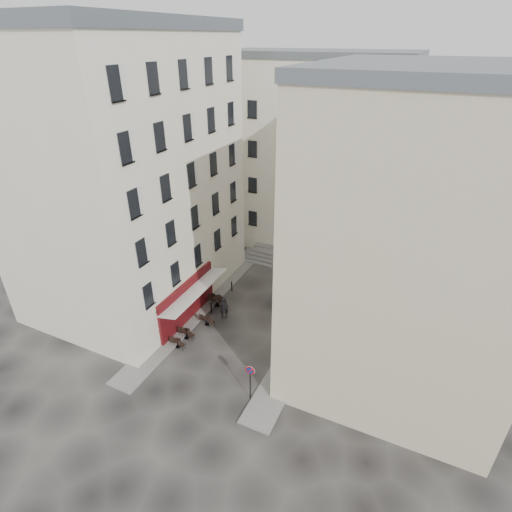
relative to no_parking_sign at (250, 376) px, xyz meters
The scene contains 18 objects.
ground 5.53m from the no_parking_sign, 130.29° to the left, with size 90.00×90.00×0.00m, color black.
sidewalk_left 11.35m from the no_parking_sign, 134.61° to the left, with size 2.00×22.00×0.12m, color slate.
sidewalk_right 7.29m from the no_parking_sign, 80.85° to the left, with size 2.00×18.00×0.12m, color slate.
building_left 17.69m from the no_parking_sign, 153.29° to the left, with size 12.20×16.20×20.60m.
building_right 12.75m from the no_parking_sign, 46.41° to the left, with size 12.20×14.20×18.60m.
building_back 24.56m from the no_parking_sign, 100.78° to the left, with size 18.20×10.20×18.60m.
cafe_storefront 9.16m from the no_parking_sign, 147.06° to the left, with size 1.74×7.30×3.50m.
stone_steps 16.96m from the no_parking_sign, 101.52° to the left, with size 9.00×3.15×0.80m.
bollard_near 7.38m from the no_parking_sign, 155.76° to the left, with size 0.12×0.12×0.98m.
bollard_mid 9.36m from the no_parking_sign, 135.63° to the left, with size 0.12×0.12×0.98m.
bollard_far 12.05m from the no_parking_sign, 123.57° to the left, with size 0.12×0.12×0.98m.
no_parking_sign is the anchor object (origin of this frame).
bistro_table_a 7.13m from the no_parking_sign, 163.92° to the left, with size 1.17×0.55×0.82m.
bistro_table_b 7.48m from the no_parking_sign, 155.62° to the left, with size 1.30×0.61×0.91m.
bistro_table_c 8.03m from the no_parking_sign, 140.68° to the left, with size 1.26×0.59×0.89m.
bistro_table_d 10.15m from the no_parking_sign, 131.83° to the left, with size 1.43×0.67×1.01m.
bistro_table_e 10.52m from the no_parking_sign, 130.57° to the left, with size 1.19×0.56×0.84m.
pedestrian 8.43m from the no_parking_sign, 130.10° to the left, with size 0.70×0.46×1.91m, color black.
Camera 1 is at (11.08, -19.59, 19.67)m, focal length 28.00 mm.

